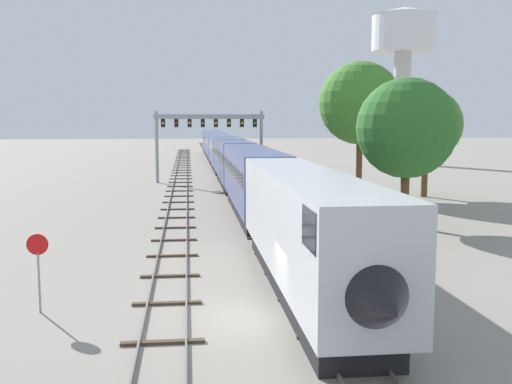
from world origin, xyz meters
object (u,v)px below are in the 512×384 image
trackside_tree_left (426,125)px  trackside_tree_mid (407,128)px  passenger_train (226,155)px  stop_sign (38,262)px  trackside_tree_right (360,103)px  signal_gantry (209,129)px  water_tower (403,42)px

trackside_tree_left → trackside_tree_mid: size_ratio=1.01×
passenger_train → trackside_tree_mid: size_ratio=12.31×
passenger_train → stop_sign: size_ratio=40.94×
trackside_tree_right → signal_gantry: bearing=134.1°
signal_gantry → stop_sign: size_ratio=4.20×
passenger_train → trackside_tree_right: bearing=-61.2°
trackside_tree_left → trackside_tree_right: (-5.61, 1.49, 1.91)m
trackside_tree_mid → passenger_train: bearing=104.7°
signal_gantry → trackside_tree_right: (13.05, -13.45, 2.53)m
signal_gantry → trackside_tree_mid: bearing=-68.5°
passenger_train → signal_gantry: 7.32m
signal_gantry → water_tower: water_tower is taller
trackside_tree_left → stop_sign: bearing=-131.5°
signal_gantry → passenger_train: bearing=70.0°
stop_sign → passenger_train: bearing=78.9°
signal_gantry → water_tower: 41.61m
signal_gantry → stop_sign: (-7.75, -44.85, -3.95)m
signal_gantry → trackside_tree_left: bearing=-38.7°
water_tower → trackside_tree_left: bearing=-107.0°
passenger_train → trackside_tree_mid: 36.82m
passenger_train → signal_gantry: size_ratio=9.75×
passenger_train → stop_sign: bearing=-101.1°
passenger_train → trackside_tree_left: trackside_tree_left is taller
water_tower → trackside_tree_right: (-17.73, -38.25, -10.45)m
water_tower → trackside_tree_mid: water_tower is taller
water_tower → trackside_tree_mid: 58.72m
signal_gantry → trackside_tree_left: 23.92m
trackside_tree_left → trackside_tree_right: trackside_tree_right is taller
water_tower → trackside_tree_mid: size_ratio=2.51×
trackside_tree_right → trackside_tree_mid: bearing=-95.5°
water_tower → trackside_tree_mid: bearing=-109.6°
signal_gantry → trackside_tree_left: size_ratio=1.26×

